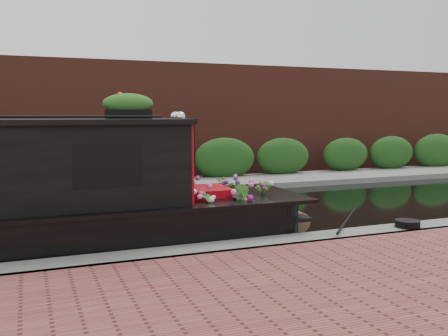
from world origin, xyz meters
name	(u,v)px	position (x,y,z in m)	size (l,w,h in m)	color
ground	(125,222)	(0.00, 0.00, 0.00)	(80.00, 80.00, 0.00)	black
near_bank_coping	(168,269)	(0.00, -3.30, 0.00)	(40.00, 0.60, 0.50)	slate
far_bank_path	(98,193)	(0.00, 4.20, 0.00)	(40.00, 2.40, 0.34)	gray
far_hedge	(93,188)	(0.00, 5.10, 0.00)	(40.00, 1.10, 2.80)	#1D4416
far_brick_wall	(86,180)	(0.00, 7.20, 0.00)	(40.00, 1.00, 8.00)	brown
rope_fender	(297,221)	(2.92, -1.91, 0.19)	(0.37, 0.37, 0.38)	brown
coiled_mooring_rope	(407,224)	(4.31, -3.33, 0.31)	(0.43, 0.43, 0.12)	black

